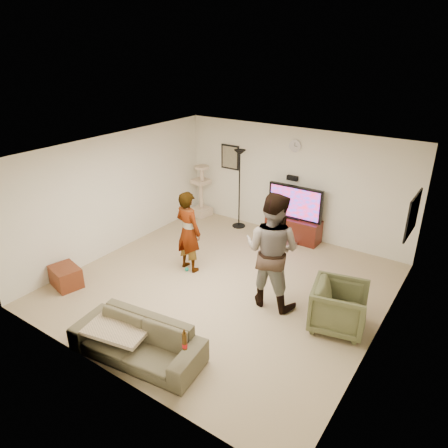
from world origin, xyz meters
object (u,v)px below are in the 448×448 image
Objects in this scene: tv_stand at (293,229)px; tv at (295,202)px; person_right at (272,250)px; person_left at (188,232)px; sofa at (137,341)px; side_table at (66,277)px; armchair at (339,307)px; beer_bottle at (185,341)px; cat_tree at (201,190)px; floor_lamp at (239,190)px.

tv is at bearing 0.00° from tv_stand.
tv is at bearing -74.69° from person_right.
sofa is at bearing 120.19° from person_left.
tv_stand is 2.17× the size of side_table.
person_left reaches higher than sofa.
person_left is 1.95× the size of armchair.
armchair is at bearing 61.46° from beer_bottle.
tv_stand is 0.98× the size of tv.
sofa is at bearing -62.55° from cat_tree.
floor_lamp is 0.94× the size of person_right.
tv_stand is 2.70m from person_left.
side_table is (-4.58, -1.65, -0.19)m from armchair.
sofa is (-0.90, -2.27, -0.72)m from person_right.
beer_bottle is (2.17, -4.71, -0.26)m from floor_lamp.
armchair is (3.40, -2.45, -0.57)m from floor_lamp.
side_table is (-2.59, -4.19, -0.71)m from tv.
sofa is 3.10m from armchair.
cat_tree reaches higher than side_table.
floor_lamp reaches higher than tv.
side_table is at bearing -121.70° from tv_stand.
tv is 2.61m from cat_tree.
beer_bottle is (0.89, 0.00, 0.41)m from sofa.
cat_tree is 5.39m from sofa.
armchair is 1.45× the size of side_table.
cat_tree reaches higher than armchair.
floor_lamp is at bearing -176.20° from tv.
person_left is at bearing -114.68° from tv.
person_right is at bearing -48.19° from floor_lamp.
cat_tree is at bearing 90.22° from side_table.
side_table is at bearing -89.78° from cat_tree.
floor_lamp is 2.34m from person_left.
cat_tree is at bearing 177.18° from floor_lamp.
cat_tree reaches higher than beer_bottle.
tv is 0.94× the size of cat_tree.
tv_stand is 1.49× the size of armchair.
person_left is (-1.11, -2.41, 0.55)m from tv_stand.
tv_stand is at bearing 0.76° from cat_tree.
tv_stand is at bearing 0.00° from tv.
sofa is 3.35× the size of side_table.
person_right is 3.49× the size of side_table.
floor_lamp is 2.27× the size of armchair.
beer_bottle is at bearing 139.01° from armchair.
cat_tree is 0.84× the size of person_left.
sofa is (0.98, -2.40, -0.53)m from person_left.
person_right reaches higher than person_left.
floor_lamp reaches higher than cat_tree.
tv is 4.87m from beer_bottle.
tv_stand is 0.77× the size of person_left.
side_table is (-3.36, -1.66, -0.81)m from person_right.
person_right is at bearing 77.00° from armchair.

